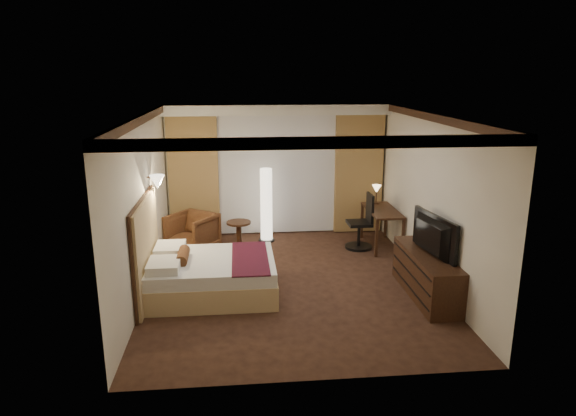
{
  "coord_description": "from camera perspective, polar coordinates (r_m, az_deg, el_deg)",
  "views": [
    {
      "loc": [
        -0.81,
        -7.71,
        3.32
      ],
      "look_at": [
        0.0,
        0.4,
        1.15
      ],
      "focal_mm": 32.0,
      "sensor_mm": 36.0,
      "label": 1
    }
  ],
  "objects": [
    {
      "name": "television",
      "position": [
        7.88,
        15.25,
        -2.6
      ],
      "size": [
        0.86,
        1.27,
        0.15
      ],
      "primitive_type": "imported",
      "rotation": [
        0.0,
        0.0,
        1.73
      ],
      "color": "black",
      "rests_on": "dresser"
    },
    {
      "name": "headboard",
      "position": [
        7.97,
        -15.47,
        -4.46
      ],
      "size": [
        0.12,
        1.8,
        1.5
      ],
      "primitive_type": null,
      "color": "tan",
      "rests_on": "floor"
    },
    {
      "name": "floor",
      "position": [
        8.43,
        0.27,
        -8.28
      ],
      "size": [
        4.5,
        5.5,
        0.01
      ],
      "primitive_type": "cube",
      "color": "black",
      "rests_on": "ground"
    },
    {
      "name": "right_wall",
      "position": [
        8.52,
        15.51,
        1.0
      ],
      "size": [
        0.02,
        5.5,
        2.7
      ],
      "primitive_type": "cube",
      "color": "beige",
      "rests_on": "floor"
    },
    {
      "name": "desk_lamp",
      "position": [
        10.44,
        9.78,
        1.41
      ],
      "size": [
        0.18,
        0.18,
        0.34
      ],
      "primitive_type": null,
      "color": "#FFD899",
      "rests_on": "desk"
    },
    {
      "name": "back_wall",
      "position": [
        10.67,
        -1.25,
        4.27
      ],
      "size": [
        4.5,
        0.02,
        2.7
      ],
      "primitive_type": "cube",
      "color": "beige",
      "rests_on": "floor"
    },
    {
      "name": "ceiling",
      "position": [
        7.78,
        0.3,
        10.34
      ],
      "size": [
        4.5,
        5.5,
        0.01
      ],
      "primitive_type": "cube",
      "color": "white",
      "rests_on": "back_wall"
    },
    {
      "name": "floor_lamp",
      "position": [
        10.22,
        -2.42,
        0.34
      ],
      "size": [
        0.32,
        0.32,
        1.5
      ],
      "primitive_type": null,
      "color": "white",
      "rests_on": "floor"
    },
    {
      "name": "curtain_left_drape",
      "position": [
        10.56,
        -10.44,
        3.36
      ],
      "size": [
        1.0,
        0.14,
        2.45
      ],
      "primitive_type": "cube",
      "color": "#A57F4B",
      "rests_on": "back_wall"
    },
    {
      "name": "office_chair",
      "position": [
        9.94,
        7.92,
        -1.47
      ],
      "size": [
        0.53,
        0.53,
        1.08
      ],
      "primitive_type": null,
      "rotation": [
        0.0,
        0.0,
        0.02
      ],
      "color": "black",
      "rests_on": "floor"
    },
    {
      "name": "left_wall",
      "position": [
        8.09,
        -15.78,
        0.24
      ],
      "size": [
        0.02,
        5.5,
        2.7
      ],
      "primitive_type": "cube",
      "color": "beige",
      "rests_on": "floor"
    },
    {
      "name": "desk",
      "position": [
        10.15,
        10.34,
        -2.2
      ],
      "size": [
        0.55,
        1.24,
        0.75
      ],
      "primitive_type": null,
      "color": "black",
      "rests_on": "floor"
    },
    {
      "name": "bed",
      "position": [
        8.03,
        -8.36,
        -7.51
      ],
      "size": [
        1.92,
        1.5,
        0.56
      ],
      "primitive_type": null,
      "color": "white",
      "rests_on": "floor"
    },
    {
      "name": "armchair",
      "position": [
        9.91,
        -10.6,
        -2.48
      ],
      "size": [
        1.06,
        1.05,
        0.8
      ],
      "primitive_type": "imported",
      "rotation": [
        0.0,
        0.0,
        -0.63
      ],
      "color": "#502818",
      "rests_on": "floor"
    },
    {
      "name": "curtain_right_drape",
      "position": [
        10.82,
        7.84,
        3.74
      ],
      "size": [
        1.0,
        0.14,
        2.45
      ],
      "primitive_type": "cube",
      "color": "#A57F4B",
      "rests_on": "back_wall"
    },
    {
      "name": "curtain_sheer",
      "position": [
        10.61,
        -1.22,
        3.66
      ],
      "size": [
        2.48,
        0.04,
        2.45
      ],
      "primitive_type": "cube",
      "color": "silver",
      "rests_on": "back_wall"
    },
    {
      "name": "crown_molding",
      "position": [
        7.78,
        0.3,
        9.9
      ],
      "size": [
        4.5,
        5.5,
        0.12
      ],
      "primitive_type": null,
      "color": "black",
      "rests_on": "ceiling"
    },
    {
      "name": "dresser",
      "position": [
        8.11,
        15.13,
        -7.18
      ],
      "size": [
        0.5,
        1.75,
        0.68
      ],
      "primitive_type": null,
      "color": "black",
      "rests_on": "floor"
    },
    {
      "name": "wall_sconce",
      "position": [
        8.44,
        -14.32,
        2.82
      ],
      "size": [
        0.24,
        0.24,
        0.24
      ],
      "primitive_type": null,
      "color": "white",
      "rests_on": "left_wall"
    },
    {
      "name": "soffit",
      "position": [
        10.27,
        -1.18,
        10.89
      ],
      "size": [
        4.5,
        0.5,
        0.2
      ],
      "primitive_type": "cube",
      "color": "white",
      "rests_on": "ceiling"
    },
    {
      "name": "side_table",
      "position": [
        10.03,
        -5.47,
        -2.93
      ],
      "size": [
        0.47,
        0.47,
        0.52
      ],
      "primitive_type": null,
      "color": "black",
      "rests_on": "floor"
    }
  ]
}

